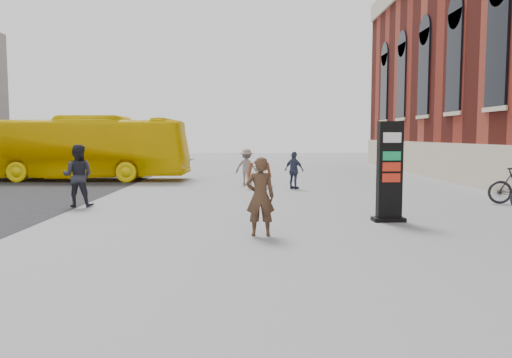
{
  "coord_description": "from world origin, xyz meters",
  "views": [
    {
      "loc": [
        0.22,
        -10.98,
        2.15
      ],
      "look_at": [
        0.32,
        0.58,
        1.14
      ],
      "focal_mm": 35.0,
      "sensor_mm": 36.0,
      "label": 1
    }
  ],
  "objects_px": {
    "pedestrian_a": "(78,176)",
    "pedestrian_c": "(294,170)",
    "bus": "(72,148)",
    "pedestrian_b": "(247,167)",
    "woman": "(260,196)",
    "info_pylon": "(390,172)"
  },
  "relations": [
    {
      "from": "bus",
      "to": "pedestrian_a",
      "type": "bearing_deg",
      "value": -158.11
    },
    {
      "from": "pedestrian_a",
      "to": "pedestrian_c",
      "type": "xyz_separation_m",
      "value": [
        6.95,
        4.96,
        -0.19
      ]
    },
    {
      "from": "woman",
      "to": "pedestrian_c",
      "type": "distance_m",
      "value": 9.52
    },
    {
      "from": "pedestrian_a",
      "to": "pedestrian_c",
      "type": "distance_m",
      "value": 8.54
    },
    {
      "from": "woman",
      "to": "pedestrian_b",
      "type": "relative_size",
      "value": 1.07
    },
    {
      "from": "pedestrian_a",
      "to": "pedestrian_c",
      "type": "bearing_deg",
      "value": -146.94
    },
    {
      "from": "info_pylon",
      "to": "bus",
      "type": "distance_m",
      "value": 16.81
    },
    {
      "from": "bus",
      "to": "pedestrian_b",
      "type": "distance_m",
      "value": 8.86
    },
    {
      "from": "info_pylon",
      "to": "pedestrian_a",
      "type": "xyz_separation_m",
      "value": [
        -8.68,
        2.66,
        -0.31
      ]
    },
    {
      "from": "info_pylon",
      "to": "pedestrian_a",
      "type": "height_order",
      "value": "info_pylon"
    },
    {
      "from": "pedestrian_a",
      "to": "woman",
      "type": "bearing_deg",
      "value": 138.24
    },
    {
      "from": "woman",
      "to": "pedestrian_b",
      "type": "height_order",
      "value": "woman"
    },
    {
      "from": "info_pylon",
      "to": "bus",
      "type": "relative_size",
      "value": 0.23
    },
    {
      "from": "woman",
      "to": "bus",
      "type": "bearing_deg",
      "value": -59.86
    },
    {
      "from": "bus",
      "to": "pedestrian_a",
      "type": "distance_m",
      "value": 9.67
    },
    {
      "from": "pedestrian_a",
      "to": "pedestrian_c",
      "type": "height_order",
      "value": "pedestrian_a"
    },
    {
      "from": "pedestrian_c",
      "to": "info_pylon",
      "type": "bearing_deg",
      "value": 142.23
    },
    {
      "from": "info_pylon",
      "to": "pedestrian_a",
      "type": "bearing_deg",
      "value": 159.64
    },
    {
      "from": "bus",
      "to": "pedestrian_c",
      "type": "relative_size",
      "value": 7.34
    },
    {
      "from": "bus",
      "to": "pedestrian_b",
      "type": "xyz_separation_m",
      "value": [
        8.41,
        -2.68,
        -0.75
      ]
    },
    {
      "from": "bus",
      "to": "woman",
      "type": "bearing_deg",
      "value": -145.49
    },
    {
      "from": "pedestrian_b",
      "to": "bus",
      "type": "bearing_deg",
      "value": -1.19
    }
  ]
}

